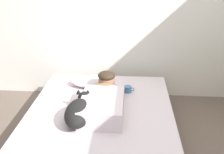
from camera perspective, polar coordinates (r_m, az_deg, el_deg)
back_wall at (r=3.77m, az=3.60°, el=14.21°), size 3.86×0.12×2.50m
bed at (r=3.04m, az=-2.29°, el=-9.60°), size 1.54×1.92×0.36m
pillow at (r=3.48m, az=-4.20°, el=-0.89°), size 0.52×0.32×0.11m
person_lying at (r=2.93m, az=-1.74°, el=-4.47°), size 0.43×0.92×0.27m
dog at (r=2.73m, az=-6.63°, el=-6.83°), size 0.26×0.57×0.21m
coffee_cup at (r=3.31m, az=3.23°, el=-2.49°), size 0.12×0.09×0.07m
cell_phone at (r=2.82m, az=-2.20°, el=-7.94°), size 0.07×0.14×0.01m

